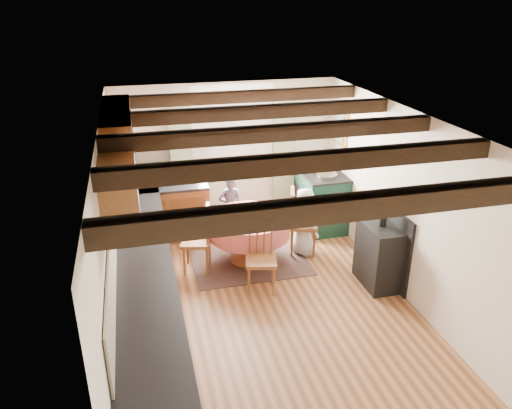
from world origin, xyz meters
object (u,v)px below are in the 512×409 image
object	(u,v)px
dining_table	(249,239)
chair_near	(261,258)
cast_iron_stove	(381,239)
chair_left	(196,239)
child_right	(304,222)
chair_right	(303,222)
cup	(258,213)
child_far	(230,207)
aga_range	(320,198)

from	to	relation	value
dining_table	chair_near	size ratio (longest dim) A/B	1.27
dining_table	cast_iron_stove	size ratio (longest dim) A/B	0.87
chair_left	cast_iron_stove	bearing A→B (deg)	81.39
child_right	chair_right	bearing A→B (deg)	-14.97
chair_right	child_right	world-z (taller)	child_right
dining_table	cup	world-z (taller)	cup
dining_table	child_far	world-z (taller)	child_far
cast_iron_stove	child_right	bearing A→B (deg)	122.60
dining_table	child_far	bearing A→B (deg)	98.05
cast_iron_stove	cup	bearing A→B (deg)	143.46
cast_iron_stove	cup	xyz separation A→B (m)	(-1.41, 1.04, 0.08)
child_far	cup	bearing A→B (deg)	108.61
child_far	aga_range	bearing A→B (deg)	-175.16
dining_table	chair_near	xyz separation A→B (m)	(-0.03, -0.79, 0.11)
child_far	cup	world-z (taller)	child_far
chair_left	cast_iron_stove	distance (m)	2.52
chair_near	chair_right	distance (m)	1.23
cast_iron_stove	child_right	world-z (taller)	cast_iron_stove
chair_right	cast_iron_stove	size ratio (longest dim) A/B	0.74
aga_range	dining_table	bearing A→B (deg)	-148.33
cup	chair_right	bearing A→B (deg)	4.79
child_far	chair_right	bearing A→B (deg)	144.46
child_right	cup	bearing A→B (deg)	72.72
chair_left	cast_iron_stove	xyz separation A→B (m)	(2.32, -0.98, 0.19)
aga_range	cup	distance (m)	1.59
cast_iron_stove	child_far	xyz separation A→B (m)	(-1.65, 1.84, -0.15)
cup	dining_table	bearing A→B (deg)	-179.81
dining_table	chair_right	xyz separation A→B (m)	(0.86, 0.06, 0.15)
chair_right	child_right	distance (m)	0.04
child_far	child_right	xyz separation A→B (m)	(0.97, -0.77, -0.01)
chair_left	child_right	xyz separation A→B (m)	(1.64, 0.09, 0.04)
chair_near	chair_right	bearing A→B (deg)	56.74
chair_left	chair_right	bearing A→B (deg)	108.69
child_far	chair_near	bearing A→B (deg)	94.81
aga_range	child_far	world-z (taller)	child_far
dining_table	child_far	distance (m)	0.82
chair_near	child_right	distance (m)	1.20
child_right	child_far	bearing A→B (deg)	32.50
chair_left	child_right	distance (m)	1.64
chair_left	aga_range	xyz separation A→B (m)	(2.21, 0.95, 0.00)
cast_iron_stove	cup	world-z (taller)	cast_iron_stove
aga_range	cup	bearing A→B (deg)	-145.86
dining_table	cast_iron_stove	world-z (taller)	cast_iron_stove
chair_right	child_far	distance (m)	1.22
chair_right	child_far	size ratio (longest dim) A/B	0.95
chair_left	cup	distance (m)	0.95
chair_left	chair_right	size ratio (longest dim) A/B	0.97
aga_range	chair_right	bearing A→B (deg)	-124.98
chair_left	cast_iron_stove	world-z (taller)	cast_iron_stove
child_far	child_right	bearing A→B (deg)	143.06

